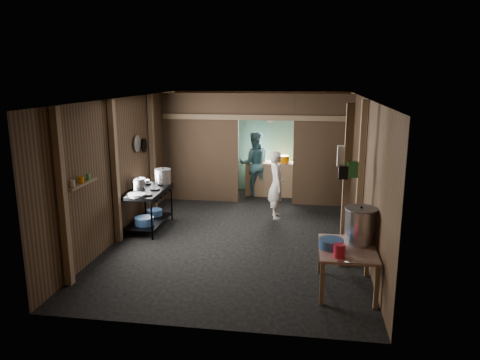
% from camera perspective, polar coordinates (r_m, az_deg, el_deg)
% --- Properties ---
extents(floor, '(4.50, 7.00, 0.00)m').
position_cam_1_polar(floor, '(8.97, 0.19, -6.57)').
color(floor, black).
rests_on(floor, ground).
extents(ceiling, '(4.50, 7.00, 0.00)m').
position_cam_1_polar(ceiling, '(8.46, 0.20, 10.25)').
color(ceiling, '#292827').
rests_on(ceiling, ground).
extents(wall_back, '(4.50, 0.00, 2.60)m').
position_cam_1_polar(wall_back, '(12.05, 2.62, 4.87)').
color(wall_back, brown).
rests_on(wall_back, ground).
extents(wall_front, '(4.50, 0.00, 2.60)m').
position_cam_1_polar(wall_front, '(5.30, -5.33, -5.89)').
color(wall_front, brown).
rests_on(wall_front, ground).
extents(wall_left, '(0.00, 7.00, 2.60)m').
position_cam_1_polar(wall_left, '(9.22, -13.79, 1.96)').
color(wall_left, brown).
rests_on(wall_left, ground).
extents(wall_right, '(0.00, 7.00, 2.60)m').
position_cam_1_polar(wall_right, '(8.60, 15.21, 1.09)').
color(wall_right, brown).
rests_on(wall_right, ground).
extents(partition_left, '(1.85, 0.10, 2.60)m').
position_cam_1_polar(partition_left, '(11.00, -4.99, 4.05)').
color(partition_left, brown).
rests_on(partition_left, floor).
extents(partition_right, '(1.35, 0.10, 2.60)m').
position_cam_1_polar(partition_right, '(10.70, 10.32, 3.64)').
color(partition_right, brown).
rests_on(partition_right, floor).
extents(partition_header, '(1.30, 0.10, 0.60)m').
position_cam_1_polar(partition_header, '(10.63, 3.30, 9.19)').
color(partition_header, brown).
rests_on(partition_header, wall_back).
extents(turquoise_panel, '(4.40, 0.06, 2.50)m').
position_cam_1_polar(turquoise_panel, '(11.99, 2.59, 4.59)').
color(turquoise_panel, '#71C9C0').
rests_on(turquoise_panel, wall_back).
extents(back_counter, '(1.20, 0.50, 0.85)m').
position_cam_1_polar(back_counter, '(11.64, 3.76, 0.18)').
color(back_counter, '#7E5F47').
rests_on(back_counter, floor).
extents(wall_clock, '(0.20, 0.03, 0.20)m').
position_cam_1_polar(wall_clock, '(11.85, 3.81, 7.64)').
color(wall_clock, silver).
rests_on(wall_clock, wall_back).
extents(post_left_a, '(0.10, 0.12, 2.60)m').
position_cam_1_polar(post_left_a, '(6.91, -21.34, -2.23)').
color(post_left_a, '#7E5F47').
rests_on(post_left_a, floor).
extents(post_left_b, '(0.10, 0.12, 2.60)m').
position_cam_1_polar(post_left_b, '(8.47, -15.38, 0.91)').
color(post_left_b, '#7E5F47').
rests_on(post_left_b, floor).
extents(post_left_c, '(0.10, 0.12, 2.60)m').
position_cam_1_polar(post_left_c, '(10.29, -10.93, 3.24)').
color(post_left_c, '#7E5F47').
rests_on(post_left_c, floor).
extents(post_right, '(0.10, 0.12, 2.60)m').
position_cam_1_polar(post_right, '(8.39, 14.88, 0.83)').
color(post_right, '#7E5F47').
rests_on(post_right, floor).
extents(post_free, '(0.12, 0.12, 2.60)m').
position_cam_1_polar(post_free, '(7.29, 13.21, -0.89)').
color(post_free, '#7E5F47').
rests_on(post_free, floor).
extents(cross_beam, '(4.40, 0.12, 0.12)m').
position_cam_1_polar(cross_beam, '(10.63, 1.90, 7.85)').
color(cross_beam, '#7E5F47').
rests_on(cross_beam, wall_left).
extents(pan_lid_big, '(0.03, 0.34, 0.34)m').
position_cam_1_polar(pan_lid_big, '(9.51, -12.78, 4.49)').
color(pan_lid_big, slate).
rests_on(pan_lid_big, wall_left).
extents(pan_lid_small, '(0.03, 0.30, 0.30)m').
position_cam_1_polar(pan_lid_small, '(9.89, -11.92, 4.27)').
color(pan_lid_small, black).
rests_on(pan_lid_small, wall_left).
extents(wall_shelf, '(0.14, 0.80, 0.03)m').
position_cam_1_polar(wall_shelf, '(7.29, -19.28, -0.48)').
color(wall_shelf, '#7E5F47').
rests_on(wall_shelf, wall_left).
extents(jar_white, '(0.07, 0.07, 0.10)m').
position_cam_1_polar(jar_white, '(7.07, -20.25, -0.43)').
color(jar_white, silver).
rests_on(jar_white, wall_shelf).
extents(jar_yellow, '(0.08, 0.08, 0.10)m').
position_cam_1_polar(jar_yellow, '(7.28, -19.32, 0.02)').
color(jar_yellow, orange).
rests_on(jar_yellow, wall_shelf).
extents(jar_green, '(0.06, 0.06, 0.10)m').
position_cam_1_polar(jar_green, '(7.47, -18.54, 0.40)').
color(jar_green, '#338A3F').
rests_on(jar_green, wall_shelf).
extents(bag_white, '(0.22, 0.15, 0.32)m').
position_cam_1_polar(bag_white, '(7.27, 12.96, 2.95)').
color(bag_white, silver).
rests_on(bag_white, post_free).
extents(bag_green, '(0.16, 0.12, 0.24)m').
position_cam_1_polar(bag_green, '(7.18, 13.93, 1.30)').
color(bag_green, '#338A3F').
rests_on(bag_green, post_free).
extents(bag_black, '(0.14, 0.10, 0.20)m').
position_cam_1_polar(bag_black, '(7.15, 12.80, 0.92)').
color(bag_black, black).
rests_on(bag_black, post_free).
extents(gas_range, '(0.70, 1.36, 0.80)m').
position_cam_1_polar(gas_range, '(9.26, -11.45, -3.59)').
color(gas_range, black).
rests_on(gas_range, floor).
extents(prep_table, '(0.78, 1.08, 0.64)m').
position_cam_1_polar(prep_table, '(6.77, 13.17, -10.77)').
color(prep_table, '#A27869').
rests_on(prep_table, floor).
extents(stove_pot_large, '(0.41, 0.41, 0.34)m').
position_cam_1_polar(stove_pot_large, '(9.53, -9.62, 0.39)').
color(stove_pot_large, silver).
rests_on(stove_pot_large, gas_range).
extents(stove_pot_med, '(0.35, 0.35, 0.24)m').
position_cam_1_polar(stove_pot_med, '(9.18, -12.61, -0.54)').
color(stove_pot_med, silver).
rests_on(stove_pot_med, gas_range).
extents(stove_saucepan, '(0.19, 0.19, 0.09)m').
position_cam_1_polar(stove_saucepan, '(9.58, -11.70, -0.27)').
color(stove_saucepan, silver).
rests_on(stove_saucepan, gas_range).
extents(frying_pan, '(0.51, 0.62, 0.07)m').
position_cam_1_polar(frying_pan, '(8.66, -12.79, -1.87)').
color(frying_pan, slate).
rests_on(frying_pan, gas_range).
extents(blue_tub_front, '(0.37, 0.37, 0.15)m').
position_cam_1_polar(blue_tub_front, '(9.10, -11.91, -5.04)').
color(blue_tub_front, '#2D4F80').
rests_on(blue_tub_front, gas_range).
extents(blue_tub_back, '(0.32, 0.32, 0.13)m').
position_cam_1_polar(blue_tub_back, '(9.64, -10.68, -4.03)').
color(blue_tub_back, '#2D4F80').
rests_on(blue_tub_back, gas_range).
extents(stock_pot, '(0.61, 0.61, 0.54)m').
position_cam_1_polar(stock_pot, '(6.81, 14.85, -5.61)').
color(stock_pot, silver).
rests_on(stock_pot, prep_table).
extents(wash_basin, '(0.45, 0.45, 0.13)m').
position_cam_1_polar(wash_basin, '(6.58, 11.35, -7.81)').
color(wash_basin, '#2D4F80').
rests_on(wash_basin, prep_table).
extents(pink_bucket, '(0.17, 0.17, 0.18)m').
position_cam_1_polar(pink_bucket, '(6.26, 12.35, -8.67)').
color(pink_bucket, red).
rests_on(pink_bucket, prep_table).
extents(knife, '(0.30, 0.04, 0.01)m').
position_cam_1_polar(knife, '(6.16, 13.50, -9.97)').
color(knife, silver).
rests_on(knife, prep_table).
extents(yellow_tub, '(0.32, 0.32, 0.18)m').
position_cam_1_polar(yellow_tub, '(11.52, 5.40, 2.62)').
color(yellow_tub, orange).
rests_on(yellow_tub, back_counter).
extents(red_cup, '(0.13, 0.13, 0.15)m').
position_cam_1_polar(red_cup, '(11.57, 2.37, 2.64)').
color(red_cup, '#A4422B').
rests_on(red_cup, back_counter).
extents(cook, '(0.44, 0.59, 1.45)m').
position_cam_1_polar(cook, '(9.71, 4.60, -0.60)').
color(cook, silver).
rests_on(cook, floor).
extents(worker_back, '(0.91, 0.77, 1.63)m').
position_cam_1_polar(worker_back, '(11.53, 1.83, 2.06)').
color(worker_back, '#3F727C').
rests_on(worker_back, floor).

